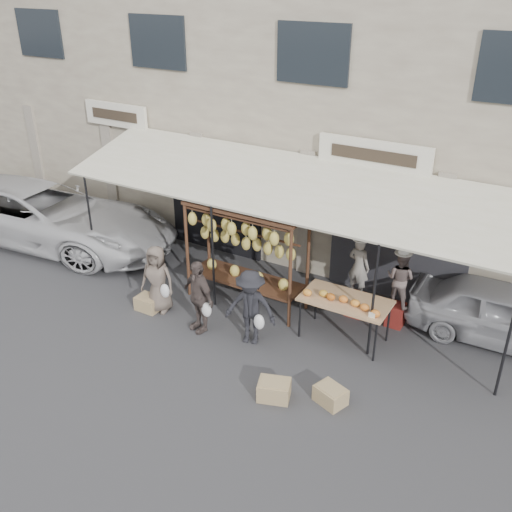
{
  "coord_description": "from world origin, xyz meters",
  "views": [
    {
      "loc": [
        5.15,
        -7.52,
        6.53
      ],
      "look_at": [
        -0.11,
        1.4,
        1.3
      ],
      "focal_mm": 40.0,
      "sensor_mm": 36.0,
      "label": 1
    }
  ],
  "objects": [
    {
      "name": "produce_table",
      "position": [
        1.9,
        1.33,
        0.87
      ],
      "size": [
        1.7,
        0.9,
        1.04
      ],
      "color": "tan",
      "rests_on": "ground_plane"
    },
    {
      "name": "customer_right",
      "position": [
        0.38,
        0.37,
        0.78
      ],
      "size": [
        1.11,
        0.8,
        1.55
      ],
      "primitive_type": "imported",
      "rotation": [
        0.0,
        0.0,
        0.24
      ],
      "color": "black",
      "rests_on": "ground_plane"
    },
    {
      "name": "stool_right",
      "position": [
        2.62,
        2.37,
        0.24
      ],
      "size": [
        0.39,
        0.39,
        0.49
      ],
      "primitive_type": "cube",
      "rotation": [
        0.0,
        0.0,
        -0.13
      ],
      "color": "maroon",
      "rests_on": "ground_plane"
    },
    {
      "name": "awning",
      "position": [
        0.01,
        2.28,
        2.57
      ],
      "size": [
        10.0,
        2.35,
        2.92
      ],
      "color": "beige",
      "rests_on": "ground_plane"
    },
    {
      "name": "vendor_right",
      "position": [
        2.62,
        2.37,
        1.08
      ],
      "size": [
        0.64,
        0.54,
        1.18
      ],
      "primitive_type": "imported",
      "rotation": [
        0.0,
        0.0,
        2.97
      ],
      "color": "#6E5D5A",
      "rests_on": "stool_right"
    },
    {
      "name": "shophouse",
      "position": [
        -0.0,
        6.5,
        3.65
      ],
      "size": [
        24.0,
        6.15,
        7.3
      ],
      "color": "#B6AD93",
      "rests_on": "ground_plane"
    },
    {
      "name": "crate_near_b",
      "position": [
        2.44,
        -0.46,
        0.15
      ],
      "size": [
        0.6,
        0.53,
        0.3
      ],
      "primitive_type": "cube",
      "rotation": [
        0.0,
        0.0,
        -0.35
      ],
      "color": "tan",
      "rests_on": "ground_plane"
    },
    {
      "name": "ground_plane",
      "position": [
        0.0,
        0.0,
        0.0
      ],
      "size": [
        90.0,
        90.0,
        0.0
      ],
      "primitive_type": "plane",
      "color": "#2D2D30"
    },
    {
      "name": "banana_rack",
      "position": [
        -0.48,
        1.57,
        1.58
      ],
      "size": [
        2.6,
        0.9,
        2.24
      ],
      "color": "#342014",
      "rests_on": "ground_plane"
    },
    {
      "name": "customer_mid",
      "position": [
        -0.73,
        0.22,
        0.77
      ],
      "size": [
        0.97,
        0.66,
        1.53
      ],
      "primitive_type": "imported",
      "rotation": [
        0.0,
        0.0,
        -0.35
      ],
      "color": "#4E413D",
      "rests_on": "ground_plane"
    },
    {
      "name": "sedan",
      "position": [
        4.54,
        2.89,
        0.6
      ],
      "size": [
        3.59,
        1.55,
        1.21
      ],
      "primitive_type": "imported",
      "rotation": [
        0.0,
        0.0,
        1.61
      ],
      "color": "#A0A0A5",
      "rests_on": "ground_plane"
    },
    {
      "name": "customer_left",
      "position": [
        -1.9,
        0.38,
        0.74
      ],
      "size": [
        0.81,
        0.63,
        1.48
      ],
      "primitive_type": "imported",
      "rotation": [
        0.0,
        0.0,
        0.23
      ],
      "color": "brown",
      "rests_on": "ground_plane"
    },
    {
      "name": "stool_left",
      "position": [
        1.77,
        2.32,
        0.25
      ],
      "size": [
        0.38,
        0.38,
        0.49
      ],
      "primitive_type": "cube",
      "rotation": [
        0.0,
        0.0,
        0.09
      ],
      "color": "maroon",
      "rests_on": "ground_plane"
    },
    {
      "name": "crate_far",
      "position": [
        -2.11,
        0.27,
        0.15
      ],
      "size": [
        0.51,
        0.39,
        0.3
      ],
      "primitive_type": "cube",
      "rotation": [
        0.0,
        0.0,
        0.01
      ],
      "color": "tan",
      "rests_on": "ground_plane"
    },
    {
      "name": "van",
      "position": [
        -6.96,
        1.59,
        1.12
      ],
      "size": [
        5.64,
        3.08,
        2.25
      ],
      "primitive_type": "imported",
      "rotation": [
        0.0,
        0.0,
        1.68
      ],
      "color": "silver",
      "rests_on": "ground_plane"
    },
    {
      "name": "crate_near_a",
      "position": [
        1.57,
        -0.84,
        0.16
      ],
      "size": [
        0.64,
        0.56,
        0.32
      ],
      "primitive_type": "cube",
      "rotation": [
        0.0,
        0.0,
        0.33
      ],
      "color": "tan",
      "rests_on": "ground_plane"
    },
    {
      "name": "vendor_left",
      "position": [
        1.77,
        2.32,
        1.14
      ],
      "size": [
        0.52,
        0.39,
        1.29
      ],
      "primitive_type": "imported",
      "rotation": [
        0.0,
        0.0,
        2.96
      ],
      "color": "gray",
      "rests_on": "stool_left"
    }
  ]
}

